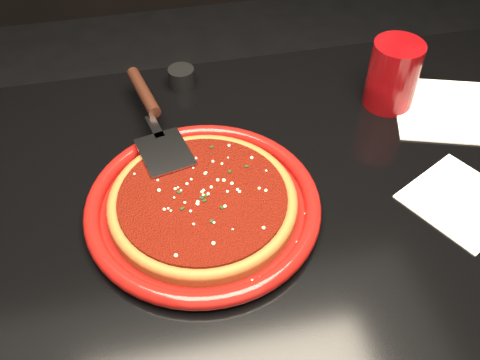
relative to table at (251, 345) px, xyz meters
The scene contains 12 objects.
table is the anchor object (origin of this frame).
plate 0.39m from the table, 152.71° to the left, with size 0.33×0.33×0.02m, color maroon.
pizza_crust 0.40m from the table, 152.71° to the left, with size 0.27×0.27×0.01m, color brown.
pizza_crust_rim 0.40m from the table, 152.71° to the left, with size 0.27×0.27×0.02m, color brown.
pizza_sauce 0.41m from the table, 152.71° to the left, with size 0.24×0.24×0.01m, color #5F1209.
parmesan_dusting 0.42m from the table, 152.71° to the left, with size 0.23×0.23×0.01m, color beige, non-canonical shape.
basil_flecks 0.42m from the table, 152.71° to the left, with size 0.21×0.21×0.00m, color black, non-canonical shape.
pizza_server 0.48m from the table, 119.07° to the left, with size 0.08×0.30×0.02m, color #BBBDC3, non-canonical shape.
cup 0.56m from the table, 36.41° to the left, with size 0.08×0.08×0.12m, color maroon.
napkin_a 0.48m from the table, ahead, with size 0.14×0.14×0.00m, color white.
napkin_b 0.56m from the table, 24.67° to the left, with size 0.16×0.17×0.00m, color white.
ramekin 0.52m from the table, 99.30° to the left, with size 0.05×0.05×0.04m, color black.
Camera 1 is at (-0.12, -0.46, 1.33)m, focal length 40.00 mm.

